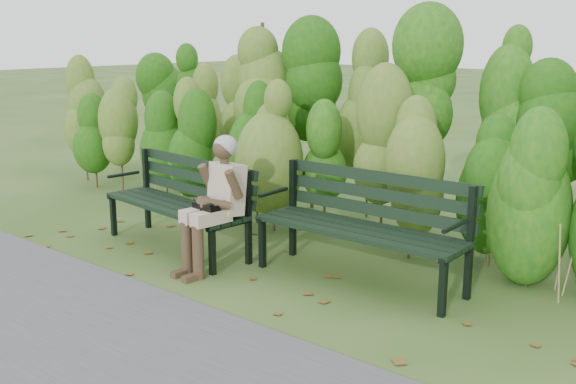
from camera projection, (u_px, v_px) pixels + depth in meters
The scene contains 7 objects.
ground at pixel (265, 273), 6.55m from camera, with size 80.00×80.00×0.00m, color #2D5018.
footpath at pixel (64, 352), 4.91m from camera, with size 60.00×2.50×0.01m, color #474749.
hedge_band at pixel (373, 125), 7.66m from camera, with size 11.04×1.67×2.42m.
leaf_litter at pixel (271, 277), 6.44m from camera, with size 6.03×2.27×0.01m.
bench_left at pixel (183, 196), 7.25m from camera, with size 1.98×0.82×0.96m.
bench_right at pixel (366, 218), 6.27m from camera, with size 2.05×0.70×1.02m.
seated_woman at pixel (216, 195), 6.50m from camera, with size 0.52×0.76×1.32m.
Camera 1 is at (4.15, -4.62, 2.26)m, focal length 42.00 mm.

